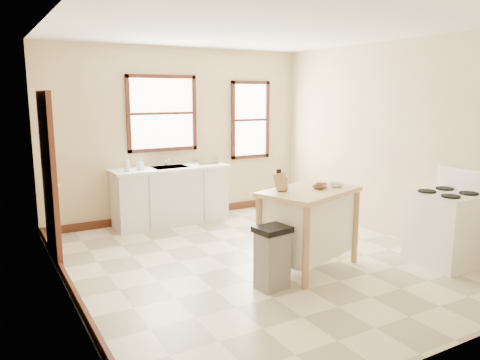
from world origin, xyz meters
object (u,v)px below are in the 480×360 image
at_px(bowl_a, 319,187).
at_px(gas_stove, 445,218).
at_px(bowl_b, 322,185).
at_px(bowl_c, 336,185).
at_px(soap_bottle_a, 127,164).
at_px(knife_block, 281,183).
at_px(dish_rack, 205,161).
at_px(soap_bottle_b, 140,164).
at_px(kitchen_island, 309,229).
at_px(pepper_grinder, 285,184).
at_px(trash_bin, 272,258).

bearing_deg(bowl_a, gas_stove, -26.09).
xyz_separation_m(bowl_a, bowl_b, (0.11, 0.08, 0.00)).
bearing_deg(bowl_c, soap_bottle_a, 124.07).
relative_size(knife_block, gas_stove, 0.17).
bearing_deg(dish_rack, soap_bottle_b, 179.76).
relative_size(soap_bottle_b, bowl_a, 1.20).
xyz_separation_m(soap_bottle_b, gas_stove, (2.71, -3.34, -0.43)).
xyz_separation_m(soap_bottle_b, knife_block, (0.84, -2.53, 0.05)).
distance_m(soap_bottle_b, bowl_c, 3.09).
bearing_deg(soap_bottle_a, soap_bottle_b, -7.68).
distance_m(kitchen_island, bowl_c, 0.63).
bearing_deg(kitchen_island, bowl_b, -3.78).
bearing_deg(bowl_b, bowl_c, -34.76).
relative_size(soap_bottle_b, pepper_grinder, 1.24).
distance_m(bowl_b, gas_stove, 1.56).
height_order(dish_rack, bowl_c, dish_rack).
xyz_separation_m(kitchen_island, pepper_grinder, (-0.29, 0.09, 0.56)).
bearing_deg(gas_stove, bowl_c, 149.71).
distance_m(bowl_b, trash_bin, 1.18).
distance_m(soap_bottle_a, bowl_b, 3.01).
xyz_separation_m(soap_bottle_b, trash_bin, (0.48, -2.91, -0.67)).
distance_m(soap_bottle_a, knife_block, 2.71).
distance_m(kitchen_island, gas_stove, 1.68).
height_order(bowl_b, gas_stove, gas_stove).
relative_size(soap_bottle_a, soap_bottle_b, 1.23).
bearing_deg(gas_stove, soap_bottle_b, 129.05).
xyz_separation_m(bowl_c, trash_bin, (-1.08, -0.24, -0.64)).
bearing_deg(bowl_b, soap_bottle_b, 118.84).
relative_size(dish_rack, trash_bin, 0.56).
bearing_deg(knife_block, bowl_a, -36.91).
distance_m(soap_bottle_a, bowl_a, 3.02).
bearing_deg(bowl_a, dish_rack, 94.18).
xyz_separation_m(soap_bottle_a, dish_rack, (1.33, 0.06, -0.07)).
relative_size(bowl_c, trash_bin, 0.24).
height_order(soap_bottle_b, trash_bin, soap_bottle_b).
distance_m(kitchen_island, knife_block, 0.68).
distance_m(bowl_a, trash_bin, 1.07).
distance_m(pepper_grinder, bowl_b, 0.51).
relative_size(bowl_a, gas_stove, 0.13).
distance_m(soap_bottle_a, pepper_grinder, 2.73).
bearing_deg(dish_rack, bowl_b, -84.41).
xyz_separation_m(soap_bottle_b, pepper_grinder, (0.91, -2.53, 0.02)).
bearing_deg(bowl_c, trash_bin, -167.20).
distance_m(soap_bottle_a, trash_bin, 3.04).
bearing_deg(soap_bottle_a, bowl_c, -74.10).
height_order(dish_rack, pepper_grinder, pepper_grinder).
relative_size(knife_block, bowl_a, 1.30).
distance_m(kitchen_island, bowl_b, 0.55).
distance_m(soap_bottle_b, dish_rack, 1.11).
distance_m(soap_bottle_a, dish_rack, 1.33).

